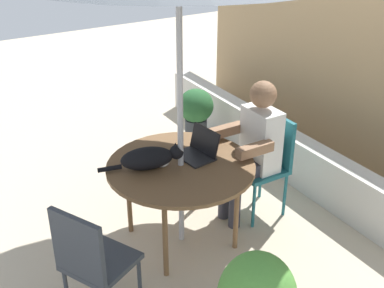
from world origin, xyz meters
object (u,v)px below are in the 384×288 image
Objects in this scene: laptop at (200,148)px; chair_occupied at (267,157)px; person_seated at (254,144)px; cat at (150,158)px; patio_table at (181,170)px; chair_empty at (91,258)px; potted_plant_near_fence at (196,113)px.

chair_occupied is at bearing 85.54° from laptop.
person_seated reaches higher than cat.
cat is (-0.07, -0.22, 0.13)m from patio_table.
person_seated reaches higher than chair_occupied.
patio_table is 1.28× the size of chair_occupied.
potted_plant_near_fence is (-1.83, 1.89, -0.13)m from chair_empty.
cat is at bearing -108.50° from patio_table.
chair_occupied is 0.70m from laptop.
chair_occupied and chair_empty have the same top height.
chair_empty is at bearing -52.49° from cat.
chair_occupied is at bearing -4.84° from potted_plant_near_fence.
chair_empty reaches higher than potted_plant_near_fence.
person_seated is at bearing -11.30° from potted_plant_near_fence.
chair_empty is 0.73× the size of person_seated.
person_seated is (-0.46, 1.62, 0.17)m from chair_empty.
patio_table is 0.93× the size of person_seated.
chair_occupied reaches higher than patio_table.
person_seated is 0.93m from cat.
cat is at bearing 127.51° from chair_empty.
chair_occupied is at bearing 86.10° from cat.
potted_plant_near_fence is (-1.37, 0.97, -0.25)m from patio_table.
person_seated is 1.83× the size of potted_plant_near_fence.
chair_empty is at bearing -74.05° from person_seated.
chair_empty is 1.33× the size of potted_plant_near_fence.
cat reaches higher than potted_plant_near_fence.
potted_plant_near_fence is at bearing 175.16° from chair_occupied.
patio_table is at bearing 116.74° from chair_empty.
chair_empty is 2.64m from potted_plant_near_fence.
chair_empty reaches higher than cat.
person_seated is 1.97× the size of cat.
cat is 1.81m from potted_plant_near_fence.
person_seated is (0.00, -0.16, 0.17)m from chair_occupied.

